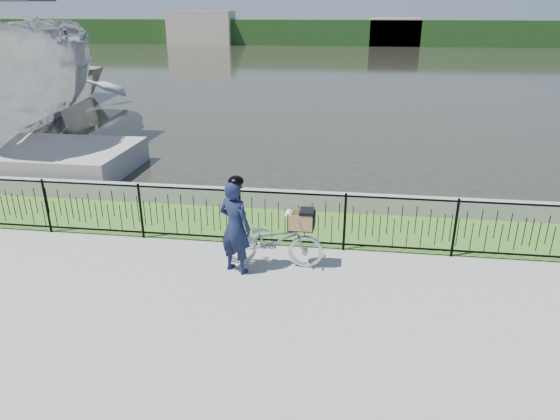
# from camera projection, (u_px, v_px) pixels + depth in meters

# --- Properties ---
(ground) EXTENTS (120.00, 120.00, 0.00)m
(ground) POSITION_uv_depth(u_px,v_px,m) (280.00, 289.00, 8.21)
(ground) COLOR gray
(ground) RESTS_ON ground
(grass_strip) EXTENTS (60.00, 2.00, 0.01)m
(grass_strip) POSITION_uv_depth(u_px,v_px,m) (297.00, 226.00, 10.59)
(grass_strip) COLOR #3D6D22
(grass_strip) RESTS_ON ground
(water) EXTENTS (120.00, 120.00, 0.00)m
(water) POSITION_uv_depth(u_px,v_px,m) (338.00, 68.00, 38.50)
(water) COLOR black
(water) RESTS_ON ground
(quay_wall) EXTENTS (60.00, 0.30, 0.40)m
(quay_wall) POSITION_uv_depth(u_px,v_px,m) (302.00, 200.00, 11.44)
(quay_wall) COLOR gray
(quay_wall) RESTS_ON ground
(fence) EXTENTS (14.00, 0.06, 1.15)m
(fence) POSITION_uv_depth(u_px,v_px,m) (292.00, 219.00, 9.46)
(fence) COLOR black
(fence) RESTS_ON ground
(far_treeline) EXTENTS (120.00, 6.00, 3.00)m
(far_treeline) POSITION_uv_depth(u_px,v_px,m) (345.00, 32.00, 62.73)
(far_treeline) COLOR #1F4219
(far_treeline) RESTS_ON ground
(far_building_left) EXTENTS (8.00, 4.00, 4.00)m
(far_building_left) POSITION_uv_depth(u_px,v_px,m) (202.00, 28.00, 62.98)
(far_building_left) COLOR #AB9C89
(far_building_left) RESTS_ON ground
(far_building_right) EXTENTS (6.00, 3.00, 3.20)m
(far_building_right) POSITION_uv_depth(u_px,v_px,m) (394.00, 32.00, 60.56)
(far_building_right) COLOR #AB9C89
(far_building_right) RESTS_ON ground
(bicycle_rig) EXTENTS (1.81, 0.63, 1.11)m
(bicycle_rig) POSITION_uv_depth(u_px,v_px,m) (273.00, 240.00, 8.82)
(bicycle_rig) COLOR silver
(bicycle_rig) RESTS_ON ground
(cyclist) EXTENTS (0.72, 0.61, 1.75)m
(cyclist) POSITION_uv_depth(u_px,v_px,m) (235.00, 226.00, 8.48)
(cyclist) COLOR #121832
(cyclist) RESTS_ON ground
(boat_near) EXTENTS (7.67, 11.89, 6.10)m
(boat_near) POSITION_uv_depth(u_px,v_px,m) (24.00, 75.00, 16.54)
(boat_near) COLOR #ABABAB
(boat_near) RESTS_ON water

